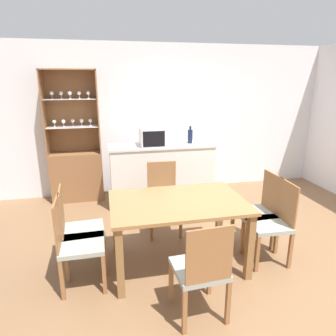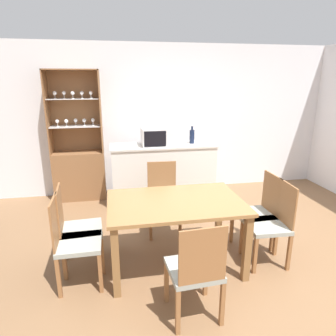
# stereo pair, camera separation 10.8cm
# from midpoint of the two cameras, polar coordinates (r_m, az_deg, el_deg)

# --- Properties ---
(ground_plane) EXTENTS (18.00, 18.00, 0.00)m
(ground_plane) POSITION_cam_midpoint_polar(r_m,az_deg,el_deg) (3.53, 14.99, -17.93)
(ground_plane) COLOR brown
(wall_back) EXTENTS (6.80, 0.06, 2.55)m
(wall_back) POSITION_cam_midpoint_polar(r_m,az_deg,el_deg) (5.44, 4.11, 9.24)
(wall_back) COLOR silver
(wall_back) RESTS_ON ground_plane
(kitchen_counter) EXTENTS (1.65, 0.54, 0.98)m
(kitchen_counter) POSITION_cam_midpoint_polar(r_m,az_deg,el_deg) (4.84, -0.28, -1.18)
(kitchen_counter) COLOR silver
(kitchen_counter) RESTS_ON ground_plane
(display_cabinet) EXTENTS (0.83, 0.38, 2.11)m
(display_cabinet) POSITION_cam_midpoint_polar(r_m,az_deg,el_deg) (5.22, -15.98, 0.67)
(display_cabinet) COLOR brown
(display_cabinet) RESTS_ON ground_plane
(dining_table) EXTENTS (1.40, 0.93, 0.75)m
(dining_table) POSITION_cam_midpoint_polar(r_m,az_deg,el_deg) (3.17, 2.41, -8.03)
(dining_table) COLOR olive
(dining_table) RESTS_ON ground_plane
(dining_chair_side_left_far) EXTENTS (0.44, 0.44, 0.92)m
(dining_chair_side_left_far) POSITION_cam_midpoint_polar(r_m,az_deg,el_deg) (3.33, -16.03, -11.00)
(dining_chair_side_left_far) COLOR #999E93
(dining_chair_side_left_far) RESTS_ON ground_plane
(dining_chair_side_right_far) EXTENTS (0.43, 0.43, 0.92)m
(dining_chair_side_right_far) POSITION_cam_midpoint_polar(r_m,az_deg,el_deg) (3.72, 17.66, -8.14)
(dining_chair_side_right_far) COLOR #999E93
(dining_chair_side_right_far) RESTS_ON ground_plane
(dining_chair_side_left_near) EXTENTS (0.42, 0.42, 0.92)m
(dining_chair_side_left_near) POSITION_cam_midpoint_polar(r_m,az_deg,el_deg) (3.09, -16.47, -13.34)
(dining_chair_side_left_near) COLOR #999E93
(dining_chair_side_left_near) RESTS_ON ground_plane
(dining_chair_side_right_near) EXTENTS (0.44, 0.44, 0.92)m
(dining_chair_side_right_near) POSITION_cam_midpoint_polar(r_m,az_deg,el_deg) (3.50, 19.81, -9.97)
(dining_chair_side_right_near) COLOR #999E93
(dining_chair_side_right_near) RESTS_ON ground_plane
(dining_chair_head_far) EXTENTS (0.44, 0.44, 0.92)m
(dining_chair_head_far) POSITION_cam_midpoint_polar(r_m,az_deg,el_deg) (3.96, -0.15, -5.78)
(dining_chair_head_far) COLOR #999E93
(dining_chair_head_far) RESTS_ON ground_plane
(dining_chair_head_near) EXTENTS (0.44, 0.44, 0.92)m
(dining_chair_head_near) POSITION_cam_midpoint_polar(r_m,az_deg,el_deg) (2.61, 6.52, -18.82)
(dining_chair_head_near) COLOR #999E93
(dining_chair_head_near) RESTS_ON ground_plane
(microwave) EXTENTS (0.51, 0.37, 0.27)m
(microwave) POSITION_cam_midpoint_polar(r_m,az_deg,el_deg) (4.64, -1.23, 6.00)
(microwave) COLOR silver
(microwave) RESTS_ON kitchen_counter
(wine_bottle) EXTENTS (0.08, 0.08, 0.27)m
(wine_bottle) POSITION_cam_midpoint_polar(r_m,az_deg,el_deg) (4.81, 5.23, 6.03)
(wine_bottle) COLOR #141E38
(wine_bottle) RESTS_ON kitchen_counter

